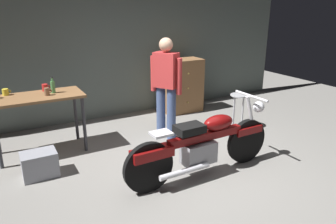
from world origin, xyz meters
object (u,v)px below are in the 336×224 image
motorcycle (203,144)px  bottle (53,87)px  mug_yellow_tall (6,92)px  storage_bin (40,164)px  shop_stool (239,102)px  mug_red_diner (45,87)px  person_standing (166,84)px  mug_brown_stoneware (47,92)px  wooden_dresser (182,86)px

motorcycle → bottle: 2.39m
mug_yellow_tall → motorcycle: bearing=-43.3°
motorcycle → storage_bin: (-1.88, 1.01, -0.28)m
shop_stool → motorcycle: bearing=-144.7°
shop_stool → mug_red_diner: 3.26m
person_standing → storage_bin: (-2.08, -0.35, -0.76)m
motorcycle → mug_brown_stoneware: 2.38m
motorcycle → mug_red_diner: 2.57m
storage_bin → mug_yellow_tall: size_ratio=3.64×
motorcycle → storage_bin: motorcycle is taller
motorcycle → bottle: bottle is taller
shop_stool → bottle: size_ratio=2.66×
mug_brown_stoneware → mug_yellow_tall: mug_brown_stoneware is taller
person_standing → mug_brown_stoneware: (-1.78, 0.34, 0.03)m
mug_brown_stoneware → bottle: (0.10, 0.10, 0.04)m
mug_red_diner → storage_bin: bearing=-108.0°
mug_yellow_tall → wooden_dresser: bearing=7.5°
wooden_dresser → mug_yellow_tall: (-3.28, -0.43, 0.40)m
bottle → shop_stool: bearing=-13.2°
storage_bin → mug_brown_stoneware: size_ratio=3.94×
mug_brown_stoneware → mug_red_diner: bearing=86.4°
storage_bin → shop_stool: bearing=1.2°
person_standing → storage_bin: person_standing is taller
motorcycle → mug_red_diner: size_ratio=18.21×
motorcycle → bottle: bearing=128.7°
motorcycle → shop_stool: size_ratio=3.42×
shop_stool → bottle: (-3.01, 0.71, 0.50)m
person_standing → mug_yellow_tall: bearing=43.2°
motorcycle → mug_yellow_tall: motorcycle is taller
storage_bin → bottle: size_ratio=1.83×
shop_stool → person_standing: bearing=168.5°
wooden_dresser → storage_bin: 3.38m
person_standing → bottle: size_ratio=6.93×
motorcycle → wooden_dresser: wooden_dresser is taller
wooden_dresser → mug_brown_stoneware: bearing=-165.1°
motorcycle → mug_brown_stoneware: (-1.59, 1.69, 0.51)m
motorcycle → wooden_dresser: size_ratio=1.99×
mug_brown_stoneware → wooden_dresser: bearing=14.9°
shop_stool → wooden_dresser: (-0.36, 1.34, 0.05)m
person_standing → storage_bin: 2.24m
storage_bin → mug_brown_stoneware: (0.29, 0.68, 0.79)m
mug_brown_stoneware → mug_yellow_tall: size_ratio=0.92×
mug_red_diner → motorcycle: bearing=-51.4°
bottle → wooden_dresser: bearing=13.5°
shop_stool → mug_red_diner: mug_red_diner is taller
storage_bin → bottle: (0.40, 0.78, 0.83)m
bottle → mug_brown_stoneware: bearing=-136.3°
wooden_dresser → mug_brown_stoneware: wooden_dresser is taller
motorcycle → mug_brown_stoneware: size_ratio=19.63×
shop_stool → storage_bin: size_ratio=1.45×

